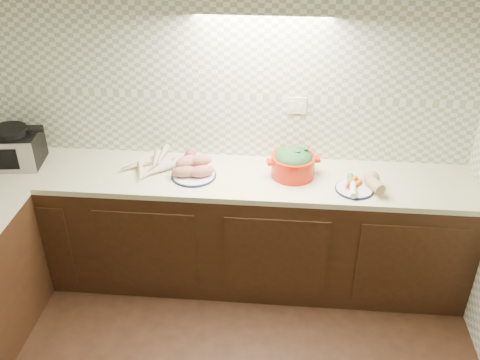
# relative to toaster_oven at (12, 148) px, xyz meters

# --- Properties ---
(room) EXTENTS (3.60, 3.60, 2.60)m
(room) POSITION_rel_toaster_oven_xyz_m (1.45, -1.53, 0.60)
(room) COLOR black
(room) RESTS_ON ground
(counter) EXTENTS (3.60, 3.60, 0.90)m
(counter) POSITION_rel_toaster_oven_xyz_m (0.77, -0.85, -0.58)
(counter) COLOR black
(counter) RESTS_ON ground
(toaster_oven) EXTENTS (0.42, 0.35, 0.28)m
(toaster_oven) POSITION_rel_toaster_oven_xyz_m (0.00, 0.00, 0.00)
(toaster_oven) COLOR black
(toaster_oven) RESTS_ON counter
(parsnip_pile) EXTENTS (0.36, 0.46, 0.08)m
(parsnip_pile) POSITION_rel_toaster_oven_xyz_m (0.87, 0.01, -0.09)
(parsnip_pile) COLOR beige
(parsnip_pile) RESTS_ON counter
(sweet_potato_plate) EXTENTS (0.31, 0.31, 0.14)m
(sweet_potato_plate) POSITION_rel_toaster_oven_xyz_m (1.31, -0.05, -0.08)
(sweet_potato_plate) COLOR #0F133B
(sweet_potato_plate) RESTS_ON counter
(onion_bowl) EXTENTS (0.16, 0.16, 0.12)m
(onion_bowl) POSITION_rel_toaster_oven_xyz_m (1.28, 0.09, -0.08)
(onion_bowl) COLOR black
(onion_bowl) RESTS_ON counter
(dutch_oven) EXTENTS (0.37, 0.36, 0.21)m
(dutch_oven) POSITION_rel_toaster_oven_xyz_m (1.99, 0.01, -0.03)
(dutch_oven) COLOR red
(dutch_oven) RESTS_ON counter
(veg_plate) EXTENTS (0.32, 0.31, 0.12)m
(veg_plate) POSITION_rel_toaster_oven_xyz_m (2.46, -0.12, -0.09)
(veg_plate) COLOR #0F133B
(veg_plate) RESTS_ON counter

